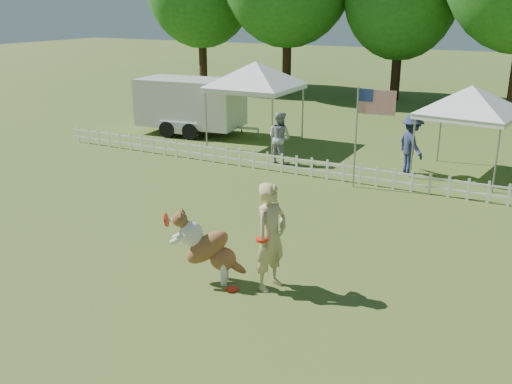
% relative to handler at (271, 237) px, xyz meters
% --- Properties ---
extents(ground, '(120.00, 120.00, 0.00)m').
position_rel_handler_xyz_m(ground, '(-0.86, -0.13, -1.01)').
color(ground, '#355A1C').
rests_on(ground, ground).
extents(picket_fence, '(22.00, 0.08, 0.60)m').
position_rel_handler_xyz_m(picket_fence, '(-0.86, 6.87, -0.71)').
color(picket_fence, white).
rests_on(picket_fence, ground).
extents(handler, '(0.62, 0.82, 2.01)m').
position_rel_handler_xyz_m(handler, '(0.00, 0.00, 0.00)').
color(handler, tan).
rests_on(handler, ground).
extents(dog, '(1.42, 0.96, 1.39)m').
position_rel_handler_xyz_m(dog, '(-1.12, -0.34, -0.31)').
color(dog, brown).
rests_on(dog, ground).
extents(frisbee_on_turf, '(0.25, 0.25, 0.02)m').
position_rel_handler_xyz_m(frisbee_on_turf, '(-0.57, -0.43, -0.99)').
color(frisbee_on_turf, red).
rests_on(frisbee_on_turf, ground).
extents(canopy_tent_left, '(2.91, 2.91, 2.96)m').
position_rel_handler_xyz_m(canopy_tent_left, '(-5.63, 9.83, 0.48)').
color(canopy_tent_left, white).
rests_on(canopy_tent_left, ground).
extents(canopy_tent_right, '(2.90, 2.90, 2.67)m').
position_rel_handler_xyz_m(canopy_tent_right, '(1.87, 9.23, 0.33)').
color(canopy_tent_right, white).
rests_on(canopy_tent_right, ground).
extents(cargo_trailer, '(5.28, 2.78, 2.23)m').
position_rel_handler_xyz_m(cargo_trailer, '(-8.76, 10.20, 0.11)').
color(cargo_trailer, silver).
rests_on(cargo_trailer, ground).
extents(flag_pole, '(1.10, 0.21, 2.86)m').
position_rel_handler_xyz_m(flag_pole, '(-0.67, 6.54, 0.42)').
color(flag_pole, gray).
rests_on(flag_pole, ground).
extents(spectator_a, '(0.95, 0.81, 1.70)m').
position_rel_handler_xyz_m(spectator_a, '(-3.68, 7.87, -0.16)').
color(spectator_a, '#98989D').
rests_on(spectator_a, ground).
extents(spectator_b, '(1.29, 1.33, 1.82)m').
position_rel_handler_xyz_m(spectator_b, '(0.38, 8.69, -0.09)').
color(spectator_b, '#242A4E').
rests_on(spectator_b, ground).
extents(tree_center_left, '(6.00, 6.00, 9.80)m').
position_rel_handler_xyz_m(tree_center_left, '(-3.86, 22.37, 3.89)').
color(tree_center_left, '#1E5418').
rests_on(tree_center_left, ground).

